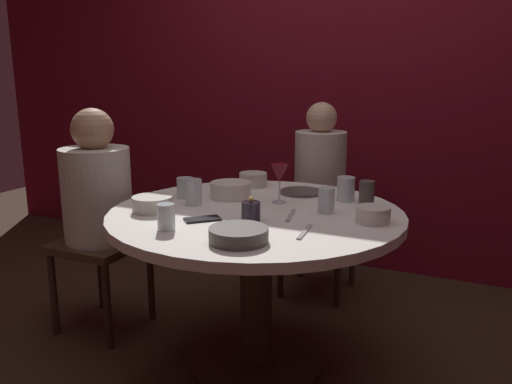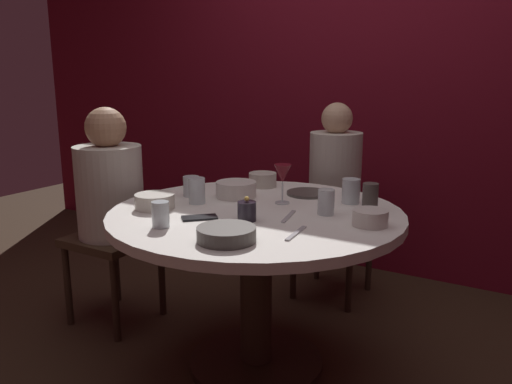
{
  "view_description": "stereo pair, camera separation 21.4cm",
  "coord_description": "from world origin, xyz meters",
  "views": [
    {
      "loc": [
        0.87,
        -1.9,
        1.28
      ],
      "look_at": [
        0.0,
        0.0,
        0.8
      ],
      "focal_mm": 35.9,
      "sensor_mm": 36.0,
      "label": 1
    },
    {
      "loc": [
        1.06,
        -1.8,
        1.28
      ],
      "look_at": [
        0.0,
        0.0,
        0.8
      ],
      "focal_mm": 35.9,
      "sensor_mm": 36.0,
      "label": 2
    }
  ],
  "objects": [
    {
      "name": "cup_by_left_diner",
      "position": [
        0.3,
        0.33,
        0.78
      ],
      "size": [
        0.08,
        0.08,
        0.11
      ],
      "primitive_type": "cylinder",
      "color": "silver",
      "rests_on": "dining_table"
    },
    {
      "name": "bowl_rice_portion",
      "position": [
        -0.39,
        -0.19,
        0.75
      ],
      "size": [
        0.17,
        0.17,
        0.06
      ],
      "primitive_type": "cylinder",
      "color": "beige",
      "rests_on": "dining_table"
    },
    {
      "name": "cup_near_candle",
      "position": [
        0.41,
        0.27,
        0.78
      ],
      "size": [
        0.07,
        0.07,
        0.11
      ],
      "primitive_type": "cylinder",
      "color": "#4C4742",
      "rests_on": "dining_table"
    },
    {
      "name": "seated_diner_left",
      "position": [
        -0.86,
        0.0,
        0.7
      ],
      "size": [
        0.4,
        0.4,
        1.13
      ],
      "rotation": [
        0.0,
        0.0,
        6.28
      ],
      "color": "#3F2D1E",
      "rests_on": "ground"
    },
    {
      "name": "fork_near_plate",
      "position": [
        0.17,
        -0.02,
        0.72
      ],
      "size": [
        0.05,
        0.18,
        0.01
      ],
      "primitive_type": "cube",
      "rotation": [
        0.0,
        0.0,
        0.22
      ],
      "color": "#B7B7BC",
      "rests_on": "dining_table"
    },
    {
      "name": "bowl_serving_large",
      "position": [
        -0.2,
        0.16,
        0.76
      ],
      "size": [
        0.19,
        0.19,
        0.07
      ],
      "primitive_type": "cylinder",
      "color": "silver",
      "rests_on": "dining_table"
    },
    {
      "name": "bowl_small_white",
      "position": [
        0.12,
        -0.4,
        0.75
      ],
      "size": [
        0.21,
        0.21,
        0.05
      ],
      "primitive_type": "cylinder",
      "color": "#4C4742",
      "rests_on": "dining_table"
    },
    {
      "name": "bowl_salad_center",
      "position": [
        -0.21,
        0.42,
        0.76
      ],
      "size": [
        0.14,
        0.14,
        0.07
      ],
      "primitive_type": "cylinder",
      "color": "beige",
      "rests_on": "dining_table"
    },
    {
      "name": "knife_near_plate",
      "position": [
        0.29,
        -0.21,
        0.72
      ],
      "size": [
        0.03,
        0.18,
        0.01
      ],
      "primitive_type": "cube",
      "rotation": [
        0.0,
        0.0,
        0.1
      ],
      "color": "#B7B7BC",
      "rests_on": "dining_table"
    },
    {
      "name": "ground_plane",
      "position": [
        0.0,
        0.0,
        0.0
      ],
      "size": [
        8.0,
        8.0,
        0.0
      ],
      "primitive_type": "plane",
      "color": "#382619"
    },
    {
      "name": "cell_phone",
      "position": [
        -0.13,
        -0.22,
        0.72
      ],
      "size": [
        0.15,
        0.15,
        0.01
      ],
      "primitive_type": "cube",
      "rotation": [
        0.0,
        0.0,
        5.5
      ],
      "color": "black",
      "rests_on": "dining_table"
    },
    {
      "name": "cup_far_edge",
      "position": [
        0.28,
        0.09,
        0.77
      ],
      "size": [
        0.07,
        0.07,
        0.11
      ],
      "primitive_type": "cylinder",
      "color": "silver",
      "rests_on": "dining_table"
    },
    {
      "name": "dining_table",
      "position": [
        0.0,
        0.0,
        0.56
      ],
      "size": [
        1.24,
        1.24,
        0.72
      ],
      "color": "white",
      "rests_on": "ground"
    },
    {
      "name": "seated_diner_back",
      "position": [
        0.0,
        0.88,
        0.7
      ],
      "size": [
        0.4,
        0.4,
        1.13
      ],
      "rotation": [
        0.0,
        0.0,
        4.71
      ],
      "color": "#3F2D1E",
      "rests_on": "ground"
    },
    {
      "name": "back_wall",
      "position": [
        0.0,
        1.46,
        1.3
      ],
      "size": [
        6.0,
        0.1,
        2.6
      ],
      "primitive_type": "cube",
      "color": "maroon",
      "rests_on": "ground"
    },
    {
      "name": "cup_beside_wine",
      "position": [
        -0.29,
        -0.03,
        0.78
      ],
      "size": [
        0.07,
        0.07,
        0.12
      ],
      "primitive_type": "cylinder",
      "color": "silver",
      "rests_on": "dining_table"
    },
    {
      "name": "candle_holder",
      "position": [
        0.05,
        -0.15,
        0.76
      ],
      "size": [
        0.07,
        0.07,
        0.1
      ],
      "color": "black",
      "rests_on": "dining_table"
    },
    {
      "name": "bowl_sauce_side",
      "position": [
        0.48,
        0.03,
        0.75
      ],
      "size": [
        0.14,
        0.14,
        0.06
      ],
      "primitive_type": "cylinder",
      "color": "silver",
      "rests_on": "dining_table"
    },
    {
      "name": "cup_by_right_diner",
      "position": [
        -0.4,
        0.07,
        0.77
      ],
      "size": [
        0.08,
        0.08,
        0.09
      ],
      "primitive_type": "cylinder",
      "color": "silver",
      "rests_on": "dining_table"
    },
    {
      "name": "wine_glass",
      "position": [
        0.04,
        0.16,
        0.85
      ],
      "size": [
        0.08,
        0.08,
        0.18
      ],
      "color": "silver",
      "rests_on": "dining_table"
    },
    {
      "name": "dinner_plate",
      "position": [
        0.07,
        0.38,
        0.73
      ],
      "size": [
        0.21,
        0.21,
        0.01
      ],
      "primitive_type": "cylinder",
      "color": "#4C4742",
      "rests_on": "dining_table"
    },
    {
      "name": "cup_center_front",
      "position": [
        -0.19,
        -0.39,
        0.77
      ],
      "size": [
        0.07,
        0.07,
        0.1
      ],
      "primitive_type": "cylinder",
      "color": "silver",
      "rests_on": "dining_table"
    }
  ]
}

